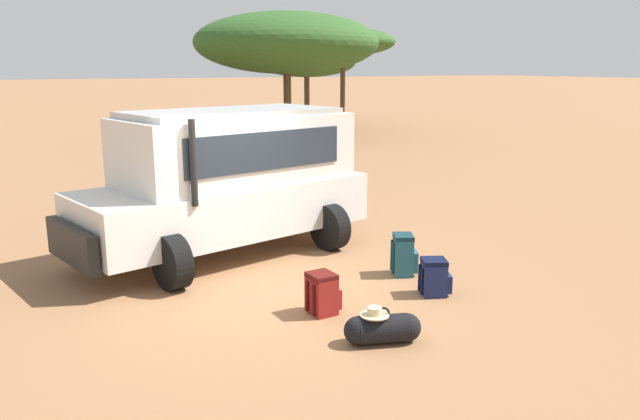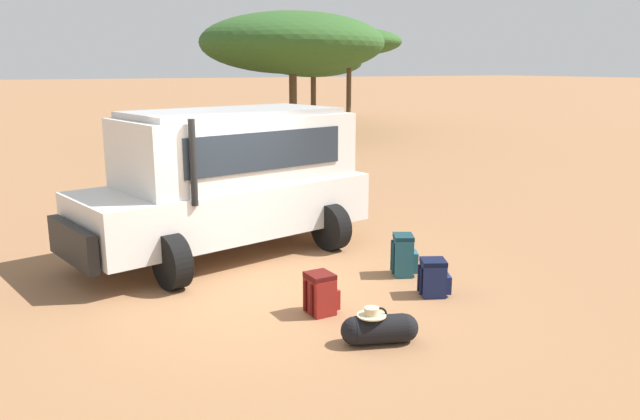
% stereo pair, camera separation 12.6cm
% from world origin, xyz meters
% --- Properties ---
extents(ground_plane, '(320.00, 320.00, 0.00)m').
position_xyz_m(ground_plane, '(0.00, 0.00, 0.00)').
color(ground_plane, '#936642').
extents(safari_vehicle, '(5.48, 3.37, 2.44)m').
position_xyz_m(safari_vehicle, '(0.29, 2.07, 1.29)').
color(safari_vehicle, silver).
rests_on(safari_vehicle, ground_plane).
extents(backpack_beside_front_wheel, '(0.43, 0.38, 0.54)m').
position_xyz_m(backpack_beside_front_wheel, '(0.34, -1.05, 0.26)').
color(backpack_beside_front_wheel, maroon).
rests_on(backpack_beside_front_wheel, ground_plane).
extents(backpack_cluster_center, '(0.48, 0.48, 0.63)m').
position_xyz_m(backpack_cluster_center, '(2.19, -0.30, 0.31)').
color(backpack_cluster_center, '#235B6B').
rests_on(backpack_cluster_center, ground_plane).
extents(backpack_near_rear_wheel, '(0.50, 0.46, 0.52)m').
position_xyz_m(backpack_near_rear_wheel, '(2.04, -1.22, 0.25)').
color(backpack_near_rear_wheel, navy).
rests_on(backpack_near_rear_wheel, ground_plane).
extents(duffel_bag_low_black_case, '(0.88, 0.53, 0.44)m').
position_xyz_m(duffel_bag_low_black_case, '(0.51, -2.17, 0.18)').
color(duffel_bag_low_black_case, black).
rests_on(duffel_bag_low_black_case, ground_plane).
extents(acacia_tree_left_mid, '(7.83, 7.54, 5.37)m').
position_xyz_m(acacia_tree_left_mid, '(8.57, 16.71, 4.09)').
color(acacia_tree_left_mid, brown).
rests_on(acacia_tree_left_mid, ground_plane).
extents(acacia_tree_centre_back, '(5.43, 4.87, 5.04)m').
position_xyz_m(acacia_tree_centre_back, '(13.28, 19.93, 4.32)').
color(acacia_tree_centre_back, brown).
rests_on(acacia_tree_centre_back, ground_plane).
extents(acacia_tree_right_mid, '(5.95, 5.56, 4.22)m').
position_xyz_m(acacia_tree_right_mid, '(14.50, 26.14, 3.35)').
color(acacia_tree_right_mid, brown).
rests_on(acacia_tree_right_mid, ground_plane).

